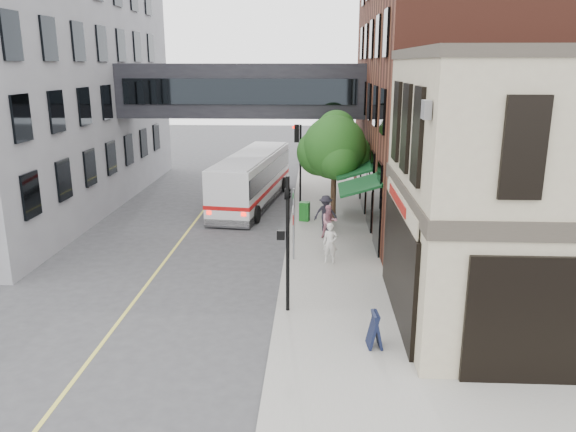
# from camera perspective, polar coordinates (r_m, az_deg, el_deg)

# --- Properties ---
(ground) EXTENTS (120.00, 120.00, 0.00)m
(ground) POSITION_cam_1_polar(r_m,az_deg,el_deg) (17.08, -1.74, -12.76)
(ground) COLOR #38383A
(ground) RESTS_ON ground
(sidewalk_main) EXTENTS (4.00, 60.00, 0.15)m
(sidewalk_main) POSITION_cam_1_polar(r_m,az_deg,el_deg) (30.10, 4.14, -0.07)
(sidewalk_main) COLOR gray
(sidewalk_main) RESTS_ON ground
(corner_building) EXTENTS (10.19, 8.12, 8.45)m
(corner_building) POSITION_cam_1_polar(r_m,az_deg,el_deg) (19.08, 26.65, 2.11)
(corner_building) COLOR tan
(corner_building) RESTS_ON ground
(brick_building) EXTENTS (13.76, 18.00, 14.00)m
(brick_building) POSITION_cam_1_polar(r_m,az_deg,el_deg) (31.28, 19.49, 12.54)
(brick_building) COLOR #502319
(brick_building) RESTS_ON ground
(skyway_bridge) EXTENTS (14.00, 3.18, 3.00)m
(skyway_bridge) POSITION_cam_1_polar(r_m,az_deg,el_deg) (33.33, -4.64, 12.61)
(skyway_bridge) COLOR black
(skyway_bridge) RESTS_ON ground
(traffic_signal_near) EXTENTS (0.44, 0.22, 4.60)m
(traffic_signal_near) POSITION_cam_1_polar(r_m,az_deg,el_deg) (17.77, -0.13, -1.20)
(traffic_signal_near) COLOR black
(traffic_signal_near) RESTS_ON sidewalk_main
(traffic_signal_far) EXTENTS (0.53, 0.28, 4.50)m
(traffic_signal_far) POSITION_cam_1_polar(r_m,az_deg,el_deg) (32.38, 1.03, 6.96)
(traffic_signal_far) COLOR black
(traffic_signal_far) RESTS_ON sidewalk_main
(street_sign_pole) EXTENTS (0.08, 0.75, 3.00)m
(street_sign_pole) POSITION_cam_1_polar(r_m,az_deg,el_deg) (22.86, 0.57, -0.17)
(street_sign_pole) COLOR gray
(street_sign_pole) RESTS_ON sidewalk_main
(street_tree) EXTENTS (3.80, 3.20, 5.60)m
(street_tree) POSITION_cam_1_polar(r_m,az_deg,el_deg) (28.55, 4.71, 6.95)
(street_tree) COLOR #382619
(street_tree) RESTS_ON sidewalk_main
(lane_marking) EXTENTS (0.12, 40.00, 0.01)m
(lane_marking) POSITION_cam_1_polar(r_m,az_deg,el_deg) (27.00, -10.71, -2.27)
(lane_marking) COLOR #D8CC4C
(lane_marking) RESTS_ON ground
(bus) EXTENTS (3.80, 11.00, 2.90)m
(bus) POSITION_cam_1_polar(r_m,az_deg,el_deg) (32.76, -3.67, 3.99)
(bus) COLOR silver
(bus) RESTS_ON ground
(pedestrian_a) EXTENTS (0.62, 0.43, 1.65)m
(pedestrian_a) POSITION_cam_1_polar(r_m,az_deg,el_deg) (22.82, 4.31, -2.75)
(pedestrian_a) COLOR silver
(pedestrian_a) RESTS_ON sidewalk_main
(pedestrian_b) EXTENTS (0.84, 0.70, 1.56)m
(pedestrian_b) POSITION_cam_1_polar(r_m,az_deg,el_deg) (26.06, 4.21, -0.56)
(pedestrian_b) COLOR pink
(pedestrian_b) RESTS_ON sidewalk_main
(pedestrian_c) EXTENTS (1.24, 0.87, 1.75)m
(pedestrian_c) POSITION_cam_1_polar(r_m,az_deg,el_deg) (27.10, 3.84, 0.28)
(pedestrian_c) COLOR #23222A
(pedestrian_c) RESTS_ON sidewalk_main
(newspaper_box) EXTENTS (0.57, 0.53, 0.98)m
(newspaper_box) POSITION_cam_1_polar(r_m,az_deg,el_deg) (28.91, 1.70, 0.48)
(newspaper_box) COLOR #145A19
(newspaper_box) RESTS_ON sidewalk_main
(sandwich_board) EXTENTS (0.43, 0.62, 1.05)m
(sandwich_board) POSITION_cam_1_polar(r_m,az_deg,el_deg) (16.52, 8.81, -11.34)
(sandwich_board) COLOR black
(sandwich_board) RESTS_ON sidewalk_main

